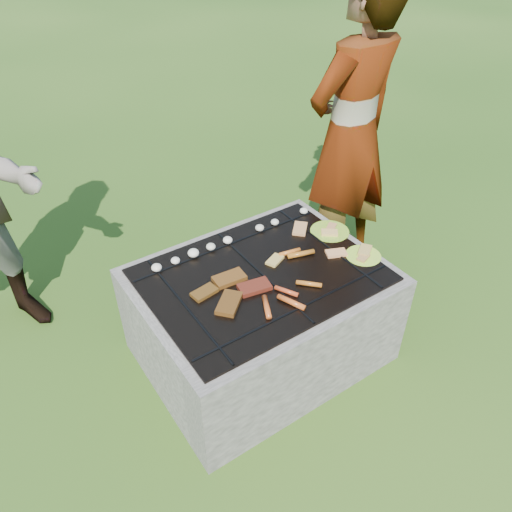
{
  "coord_description": "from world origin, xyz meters",
  "views": [
    {
      "loc": [
        -1.16,
        -1.66,
        2.31
      ],
      "look_at": [
        0.0,
        0.05,
        0.7
      ],
      "focal_mm": 35.0,
      "sensor_mm": 36.0,
      "label": 1
    }
  ],
  "objects_px": {
    "fire_pit": "(261,318)",
    "plate_near": "(363,255)",
    "plate_far": "(330,232)",
    "cook": "(351,135)"
  },
  "relations": [
    {
      "from": "fire_pit",
      "to": "plate_near",
      "type": "height_order",
      "value": "plate_near"
    },
    {
      "from": "fire_pit",
      "to": "plate_far",
      "type": "height_order",
      "value": "plate_far"
    },
    {
      "from": "plate_far",
      "to": "fire_pit",
      "type": "bearing_deg",
      "value": -170.31
    },
    {
      "from": "plate_near",
      "to": "cook",
      "type": "height_order",
      "value": "cook"
    },
    {
      "from": "fire_pit",
      "to": "cook",
      "type": "xyz_separation_m",
      "value": [
        0.99,
        0.44,
        0.7
      ]
    },
    {
      "from": "plate_far",
      "to": "plate_near",
      "type": "distance_m",
      "value": 0.28
    },
    {
      "from": "plate_near",
      "to": "cook",
      "type": "bearing_deg",
      "value": 55.82
    },
    {
      "from": "plate_far",
      "to": "cook",
      "type": "relative_size",
      "value": 0.13
    },
    {
      "from": "plate_far",
      "to": "cook",
      "type": "xyz_separation_m",
      "value": [
        0.43,
        0.34,
        0.38
      ]
    },
    {
      "from": "plate_far",
      "to": "cook",
      "type": "height_order",
      "value": "cook"
    }
  ]
}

